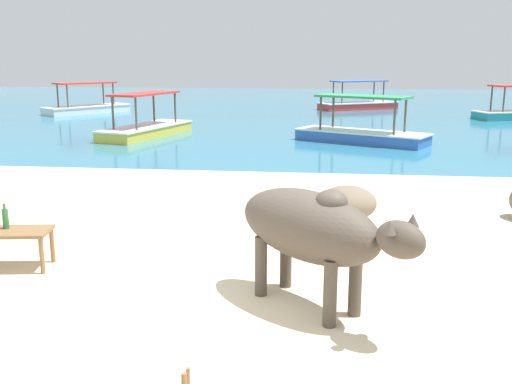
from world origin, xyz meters
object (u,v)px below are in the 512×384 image
(cow, at_px, (312,228))
(boat_white, at_px, (87,107))
(bottle, at_px, (5,218))
(boat_blue, at_px, (361,133))
(boat_red, at_px, (358,103))
(boat_yellow, at_px, (146,127))
(low_bench_table, at_px, (15,237))
(deck_chair_near, at_px, (143,364))

(cow, height_order, boat_white, boat_white)
(bottle, bearing_deg, boat_blue, 66.85)
(bottle, relative_size, boat_red, 0.08)
(boat_red, xyz_separation_m, boat_yellow, (-6.76, -10.15, 0.00))
(cow, bearing_deg, boat_red, 128.17)
(boat_blue, bearing_deg, boat_yellow, -157.56)
(low_bench_table, height_order, boat_blue, boat_blue)
(bottle, bearing_deg, boat_yellow, 99.47)
(deck_chair_near, bearing_deg, boat_white, 12.58)
(boat_yellow, bearing_deg, boat_red, 161.66)
(bottle, bearing_deg, cow, -11.72)
(bottle, bearing_deg, boat_white, 110.10)
(deck_chair_near, bearing_deg, boat_yellow, 6.21)
(cow, relative_size, bottle, 6.08)
(deck_chair_near, bearing_deg, low_bench_table, 30.82)
(boat_red, xyz_separation_m, boat_white, (-11.46, -3.30, 0.00))
(deck_chair_near, relative_size, boat_white, 0.23)
(bottle, xyz_separation_m, boat_white, (-6.54, 17.87, -0.30))
(bottle, relative_size, boat_white, 0.08)
(low_bench_table, xyz_separation_m, deck_chair_near, (2.24, -2.50, 0.02))
(boat_blue, bearing_deg, boat_white, 173.71)
(bottle, bearing_deg, low_bench_table, -24.39)
(low_bench_table, bearing_deg, boat_blue, 58.92)
(cow, distance_m, bottle, 3.44)
(boat_red, bearing_deg, cow, -123.47)
(boat_yellow, bearing_deg, deck_chair_near, 32.49)
(bottle, distance_m, boat_blue, 11.36)
(bottle, xyz_separation_m, boat_red, (4.92, 21.17, -0.30))
(bottle, distance_m, boat_white, 19.03)
(deck_chair_near, distance_m, boat_yellow, 14.21)
(low_bench_table, bearing_deg, boat_red, 68.66)
(deck_chair_near, height_order, boat_blue, boat_blue)
(low_bench_table, distance_m, deck_chair_near, 3.36)
(boat_white, distance_m, boat_yellow, 8.30)
(deck_chair_near, bearing_deg, cow, -39.43)
(cow, relative_size, boat_yellow, 0.47)
(boat_blue, distance_m, boat_red, 10.74)
(cow, bearing_deg, boat_white, 160.32)
(cow, xyz_separation_m, bottle, (-3.36, 0.70, -0.21))
(deck_chair_near, height_order, boat_white, boat_white)
(low_bench_table, height_order, deck_chair_near, deck_chair_near)
(cow, bearing_deg, deck_chair_near, -76.24)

